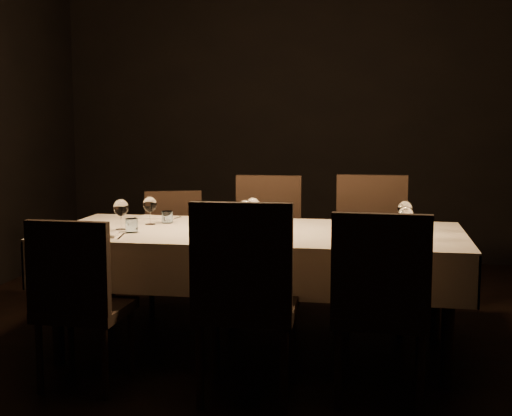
% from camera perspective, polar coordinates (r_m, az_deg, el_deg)
% --- Properties ---
extents(room, '(5.01, 6.01, 3.01)m').
position_cam_1_polar(room, '(4.32, 0.00, 7.90)').
color(room, black).
rests_on(room, ground).
extents(dining_table, '(2.52, 1.12, 0.76)m').
position_cam_1_polar(dining_table, '(4.39, 0.00, -2.76)').
color(dining_table, black).
rests_on(dining_table, ground).
extents(chair_near_left, '(0.46, 0.46, 0.93)m').
position_cam_1_polar(chair_near_left, '(3.90, -14.04, -6.85)').
color(chair_near_left, black).
rests_on(chair_near_left, ground).
extents(place_setting_near_left, '(0.36, 0.41, 0.19)m').
position_cam_1_polar(place_setting_near_left, '(4.37, -11.11, -0.95)').
color(place_setting_near_left, beige).
rests_on(place_setting_near_left, dining_table).
extents(chair_near_center, '(0.52, 0.52, 1.05)m').
position_cam_1_polar(chair_near_center, '(3.61, -0.88, -6.84)').
color(chair_near_center, black).
rests_on(chair_near_center, ground).
extents(place_setting_near_center, '(0.37, 0.42, 0.20)m').
position_cam_1_polar(place_setting_near_center, '(4.16, -1.00, -1.17)').
color(place_setting_near_center, beige).
rests_on(place_setting_near_center, dining_table).
extents(chair_near_right, '(0.50, 0.50, 1.00)m').
position_cam_1_polar(chair_near_right, '(3.64, 9.98, -7.24)').
color(chair_near_right, black).
rests_on(chair_near_right, ground).
extents(place_setting_near_right, '(0.33, 0.41, 0.18)m').
position_cam_1_polar(place_setting_near_right, '(4.09, 11.99, -1.57)').
color(place_setting_near_right, beige).
rests_on(place_setting_near_right, dining_table).
extents(chair_far_left, '(0.54, 0.54, 0.90)m').
position_cam_1_polar(chair_far_left, '(5.41, -6.56, -2.95)').
color(chair_far_left, black).
rests_on(chair_far_left, ground).
extents(place_setting_far_left, '(0.34, 0.41, 0.18)m').
position_cam_1_polar(place_setting_far_left, '(4.74, -8.05, -0.29)').
color(place_setting_far_left, beige).
rests_on(place_setting_far_left, dining_table).
extents(chair_far_center, '(0.50, 0.50, 1.02)m').
position_cam_1_polar(chair_far_center, '(5.25, 0.83, -2.55)').
color(chair_far_center, black).
rests_on(chair_far_center, ground).
extents(place_setting_far_center, '(0.35, 0.41, 0.19)m').
position_cam_1_polar(place_setting_far_center, '(4.58, 0.03, -0.45)').
color(place_setting_far_center, beige).
rests_on(place_setting_far_center, dining_table).
extents(chair_far_right, '(0.50, 0.50, 1.05)m').
position_cam_1_polar(chair_far_right, '(5.07, 9.16, -2.87)').
color(chair_far_right, black).
rests_on(chair_far_right, ground).
extents(place_setting_far_right, '(0.35, 0.41, 0.19)m').
position_cam_1_polar(place_setting_far_right, '(4.52, 11.84, -0.73)').
color(place_setting_far_right, beige).
rests_on(place_setting_far_right, dining_table).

